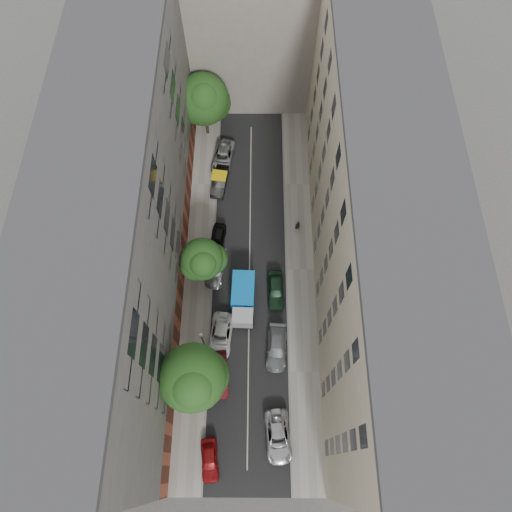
{
  "coord_description": "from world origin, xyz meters",
  "views": [
    {
      "loc": [
        0.8,
        -19.78,
        45.52
      ],
      "look_at": [
        0.71,
        -1.2,
        6.0
      ],
      "focal_mm": 32.0,
      "sensor_mm": 36.0,
      "label": 1
    }
  ],
  "objects_px": {
    "tarp_truck": "(243,299)",
    "pedestrian": "(298,225)",
    "car_left_0": "(209,460)",
    "lamp_post": "(203,341)",
    "car_left_6": "(223,157)",
    "car_right_1": "(277,348)",
    "car_right_0": "(278,437)",
    "tree_mid": "(203,261)",
    "car_left_1": "(219,374)",
    "car_right_2": "(276,289)",
    "tree_far": "(204,101)",
    "car_left_4": "(217,239)",
    "car_left_5": "(220,181)",
    "car_left_2": "(221,336)",
    "car_left_3": "(216,269)",
    "tree_near": "(194,379)"
  },
  "relations": [
    {
      "from": "car_left_0",
      "to": "lamp_post",
      "type": "distance_m",
      "value": 10.6
    },
    {
      "from": "car_left_4",
      "to": "tree_near",
      "type": "height_order",
      "value": "tree_near"
    },
    {
      "from": "car_left_0",
      "to": "tree_far",
      "type": "height_order",
      "value": "tree_far"
    },
    {
      "from": "car_left_5",
      "to": "tree_mid",
      "type": "xyz_separation_m",
      "value": [
        -0.9,
        -12.11,
        3.96
      ]
    },
    {
      "from": "car_left_2",
      "to": "car_right_2",
      "type": "relative_size",
      "value": 1.13
    },
    {
      "from": "car_right_0",
      "to": "pedestrian",
      "type": "xyz_separation_m",
      "value": [
        2.54,
        21.96,
        0.28
      ]
    },
    {
      "from": "car_left_2",
      "to": "tree_far",
      "type": "xyz_separation_m",
      "value": [
        -2.56,
        26.2,
        5.03
      ]
    },
    {
      "from": "tree_near",
      "to": "car_left_2",
      "type": "bearing_deg",
      "value": 72.12
    },
    {
      "from": "car_left_2",
      "to": "car_left_3",
      "type": "relative_size",
      "value": 1.08
    },
    {
      "from": "car_left_0",
      "to": "lamp_post",
      "type": "bearing_deg",
      "value": 88.22
    },
    {
      "from": "tarp_truck",
      "to": "car_right_0",
      "type": "distance_m",
      "value": 13.57
    },
    {
      "from": "car_left_5",
      "to": "tree_mid",
      "type": "bearing_deg",
      "value": -85.49
    },
    {
      "from": "car_right_2",
      "to": "car_left_1",
      "type": "bearing_deg",
      "value": -123.73
    },
    {
      "from": "car_left_6",
      "to": "car_right_1",
      "type": "relative_size",
      "value": 1.07
    },
    {
      "from": "car_left_6",
      "to": "car_left_2",
      "type": "bearing_deg",
      "value": -80.0
    },
    {
      "from": "car_left_1",
      "to": "lamp_post",
      "type": "height_order",
      "value": "lamp_post"
    },
    {
      "from": "tree_mid",
      "to": "car_right_1",
      "type": "bearing_deg",
      "value": -46.48
    },
    {
      "from": "car_left_4",
      "to": "tree_far",
      "type": "relative_size",
      "value": 0.45
    },
    {
      "from": "car_left_1",
      "to": "car_right_2",
      "type": "bearing_deg",
      "value": 52.99
    },
    {
      "from": "tree_mid",
      "to": "car_left_1",
      "type": "bearing_deg",
      "value": -80.59
    },
    {
      "from": "tree_mid",
      "to": "car_right_2",
      "type": "bearing_deg",
      "value": -11.54
    },
    {
      "from": "car_left_4",
      "to": "tree_near",
      "type": "distance_m",
      "value": 17.2
    },
    {
      "from": "car_left_0",
      "to": "car_right_0",
      "type": "relative_size",
      "value": 0.78
    },
    {
      "from": "car_left_0",
      "to": "tarp_truck",
      "type": "bearing_deg",
      "value": 73.2
    },
    {
      "from": "car_left_4",
      "to": "car_right_1",
      "type": "relative_size",
      "value": 0.82
    },
    {
      "from": "car_left_2",
      "to": "car_left_6",
      "type": "height_order",
      "value": "car_left_6"
    },
    {
      "from": "tarp_truck",
      "to": "car_left_1",
      "type": "distance_m",
      "value": 7.86
    },
    {
      "from": "car_right_2",
      "to": "tree_far",
      "type": "height_order",
      "value": "tree_far"
    },
    {
      "from": "car_left_3",
      "to": "car_left_5",
      "type": "relative_size",
      "value": 1.02
    },
    {
      "from": "pedestrian",
      "to": "car_right_1",
      "type": "bearing_deg",
      "value": 66.53
    },
    {
      "from": "car_left_3",
      "to": "car_left_4",
      "type": "xyz_separation_m",
      "value": [
        -0.0,
        3.6,
        0.01
      ]
    },
    {
      "from": "car_right_2",
      "to": "car_left_4",
      "type": "bearing_deg",
      "value": 135.58
    },
    {
      "from": "tree_near",
      "to": "tree_far",
      "type": "height_order",
      "value": "tree_near"
    },
    {
      "from": "car_left_5",
      "to": "car_right_1",
      "type": "height_order",
      "value": "car_left_5"
    },
    {
      "from": "car_left_5",
      "to": "tree_far",
      "type": "bearing_deg",
      "value": 111.78
    },
    {
      "from": "car_left_3",
      "to": "car_left_6",
      "type": "relative_size",
      "value": 0.89
    },
    {
      "from": "tree_far",
      "to": "car_left_5",
      "type": "bearing_deg",
      "value": -77.0
    },
    {
      "from": "car_left_5",
      "to": "tree_near",
      "type": "relative_size",
      "value": 0.48
    },
    {
      "from": "car_left_1",
      "to": "pedestrian",
      "type": "xyz_separation_m",
      "value": [
        8.14,
        16.37,
        0.2
      ]
    },
    {
      "from": "car_left_1",
      "to": "car_left_5",
      "type": "height_order",
      "value": "car_left_1"
    },
    {
      "from": "car_right_2",
      "to": "tree_far",
      "type": "bearing_deg",
      "value": 109.76
    },
    {
      "from": "car_left_1",
      "to": "tree_mid",
      "type": "height_order",
      "value": "tree_mid"
    },
    {
      "from": "car_right_1",
      "to": "lamp_post",
      "type": "height_order",
      "value": "lamp_post"
    },
    {
      "from": "car_left_3",
      "to": "car_left_4",
      "type": "relative_size",
      "value": 1.16
    },
    {
      "from": "tarp_truck",
      "to": "pedestrian",
      "type": "height_order",
      "value": "tarp_truck"
    },
    {
      "from": "tree_mid",
      "to": "lamp_post",
      "type": "bearing_deg",
      "value": -87.75
    },
    {
      "from": "car_left_4",
      "to": "pedestrian",
      "type": "relative_size",
      "value": 2.4
    },
    {
      "from": "tree_mid",
      "to": "tarp_truck",
      "type": "bearing_deg",
      "value": -35.38
    },
    {
      "from": "car_left_1",
      "to": "car_left_6",
      "type": "xyz_separation_m",
      "value": [
        -0.55,
        26.0,
        -0.05
      ]
    },
    {
      "from": "tree_mid",
      "to": "car_left_3",
      "type": "bearing_deg",
      "value": 45.12
    }
  ]
}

